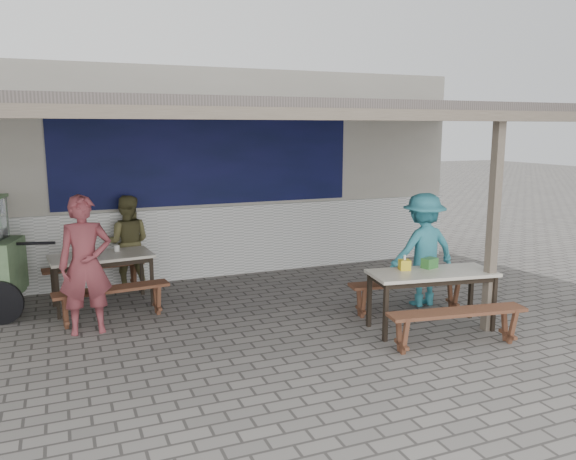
# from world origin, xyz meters

# --- Properties ---
(ground) EXTENTS (60.00, 60.00, 0.00)m
(ground) POSITION_xyz_m (0.00, 0.00, 0.00)
(ground) COLOR slate
(ground) RESTS_ON ground
(back_wall) EXTENTS (9.00, 1.28, 3.50)m
(back_wall) POSITION_xyz_m (-0.00, 3.58, 1.72)
(back_wall) COLOR #B6B0A3
(back_wall) RESTS_ON ground
(warung_roof) EXTENTS (9.00, 4.21, 2.81)m
(warung_roof) POSITION_xyz_m (0.02, 0.90, 2.71)
(warung_roof) COLOR #564E49
(warung_roof) RESTS_ON ground
(table_left) EXTENTS (1.44, 0.87, 0.75)m
(table_left) POSITION_xyz_m (-2.06, 1.94, 0.67)
(table_left) COLOR beige
(table_left) RESTS_ON ground
(bench_left_street) EXTENTS (1.50, 0.43, 0.45)m
(bench_left_street) POSITION_xyz_m (-1.99, 1.24, 0.34)
(bench_left_street) COLOR brown
(bench_left_street) RESTS_ON ground
(bench_left_wall) EXTENTS (1.50, 0.43, 0.45)m
(bench_left_wall) POSITION_xyz_m (-2.13, 2.64, 0.34)
(bench_left_wall) COLOR brown
(bench_left_wall) RESTS_ON ground
(table_right) EXTENTS (1.64, 0.86, 0.75)m
(table_right) POSITION_xyz_m (1.71, -0.60, 0.67)
(table_right) COLOR beige
(table_right) RESTS_ON ground
(bench_right_street) EXTENTS (1.69, 0.52, 0.45)m
(bench_right_street) POSITION_xyz_m (1.61, -1.23, 0.34)
(bench_right_street) COLOR brown
(bench_right_street) RESTS_ON ground
(bench_right_wall) EXTENTS (1.69, 0.52, 0.45)m
(bench_right_wall) POSITION_xyz_m (1.80, 0.03, 0.34)
(bench_right_wall) COLOR brown
(bench_right_wall) RESTS_ON ground
(patron_street_side) EXTENTS (0.64, 0.43, 1.73)m
(patron_street_side) POSITION_xyz_m (-2.31, 0.91, 0.86)
(patron_street_side) COLOR brown
(patron_street_side) RESTS_ON ground
(patron_wall_side) EXTENTS (0.84, 0.73, 1.49)m
(patron_wall_side) POSITION_xyz_m (-1.61, 2.75, 0.74)
(patron_wall_side) COLOR brown
(patron_wall_side) RESTS_ON ground
(patron_right_table) EXTENTS (1.06, 0.62, 1.62)m
(patron_right_table) POSITION_xyz_m (2.20, 0.30, 0.81)
(patron_right_table) COLOR teal
(patron_right_table) RESTS_ON ground
(tissue_box) EXTENTS (0.16, 0.16, 0.13)m
(tissue_box) POSITION_xyz_m (1.43, -0.40, 0.82)
(tissue_box) COLOR gold
(tissue_box) RESTS_ON table_right
(donation_box) EXTENTS (0.22, 0.18, 0.13)m
(donation_box) POSITION_xyz_m (1.78, -0.43, 0.82)
(donation_box) COLOR #337333
(donation_box) RESTS_ON table_right
(condiment_jar) EXTENTS (0.08, 0.08, 0.09)m
(condiment_jar) POSITION_xyz_m (-1.83, 2.11, 0.79)
(condiment_jar) COLOR silver
(condiment_jar) RESTS_ON table_left
(condiment_bowl) EXTENTS (0.28, 0.28, 0.05)m
(condiment_bowl) POSITION_xyz_m (-2.29, 1.90, 0.78)
(condiment_bowl) COLOR white
(condiment_bowl) RESTS_ON table_left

